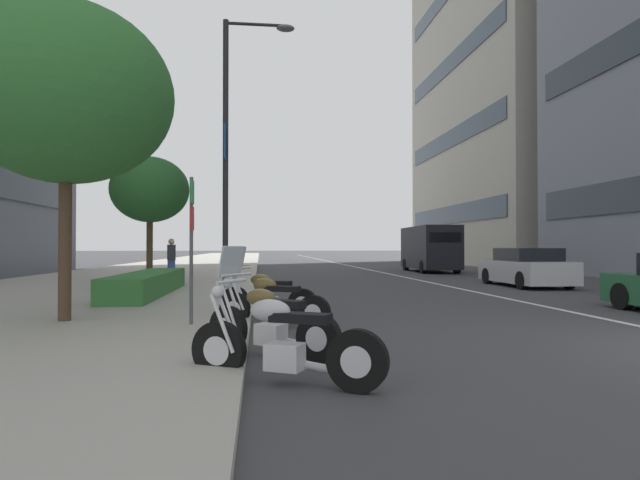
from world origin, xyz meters
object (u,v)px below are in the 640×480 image
Objects in this scene: delivery_van_ahead at (430,248)px; parking_sign_by_curb at (192,232)px; street_tree_mid_sidewalk at (150,190)px; motorcycle_mid_row at (283,346)px; street_tree_near_plaza_corner at (66,95)px; pedestrian_on_plaza at (171,260)px; motorcycle_under_tarp at (268,323)px; motorcycle_far_end_row at (267,297)px; street_lamp_with_banners at (235,129)px; motorcycle_second_in_row at (271,303)px; car_approaching_light at (526,268)px.

delivery_van_ahead is 23.50m from parking_sign_by_curb.
street_tree_mid_sidewalk is (10.38, 2.78, 1.80)m from parking_sign_by_curb.
motorcycle_mid_row is 6.75m from street_tree_near_plaza_corner.
delivery_van_ahead is 3.68× the size of pedestrian_on_plaza.
pedestrian_on_plaza is at bearing -55.23° from street_tree_mid_sidewalk.
motorcycle_under_tarp is 3.91m from motorcycle_far_end_row.
street_tree_mid_sidewalk is (8.51, 4.08, 3.09)m from motorcycle_far_end_row.
street_tree_near_plaza_corner is (2.73, 3.55, 3.73)m from motorcycle_under_tarp.
street_lamp_with_banners is 5.64m from pedestrian_on_plaza.
delivery_van_ahead is at bearing -33.54° from street_tree_near_plaza_corner.
motorcycle_mid_row is 14.82m from pedestrian_on_plaza.
street_lamp_with_banners is (7.72, 1.00, 4.87)m from motorcycle_second_in_row.
parking_sign_by_curb is 0.44× the size of street_tree_near_plaza_corner.
motorcycle_far_end_row is at bearing -85.08° from pedestrian_on_plaza.
street_tree_near_plaza_corner is at bearing -177.09° from street_tree_mid_sidewalk.
street_tree_mid_sidewalk is (0.97, 13.71, 2.84)m from car_approaching_light.
car_approaching_light reaches higher than motorcycle_mid_row.
motorcycle_far_end_row is 2.62m from parking_sign_by_curb.
motorcycle_far_end_row is (3.91, -0.04, -0.03)m from motorcycle_under_tarp.
motorcycle_far_end_row is 0.80× the size of parking_sign_by_curb.
street_lamp_with_banners is (-12.54, 10.67, 3.90)m from delivery_van_ahead.
street_lamp_with_banners is 8.06m from street_tree_near_plaza_corner.
motorcycle_far_end_row is 9.62m from pedestrian_on_plaza.
street_tree_mid_sidewalk is 2.68m from pedestrian_on_plaza.
motorcycle_under_tarp is 24.81m from delivery_van_ahead.
motorcycle_mid_row is 1.26× the size of pedestrian_on_plaza.
street_tree_near_plaza_corner is 10.66m from pedestrian_on_plaza.
car_approaching_light is at bearing -22.13° from pedestrian_on_plaza.
delivery_van_ahead reaches higher than pedestrian_on_plaza.
pedestrian_on_plaza is at bearing -49.13° from motorcycle_mid_row.
parking_sign_by_curb is 0.55× the size of street_tree_mid_sidewalk.
street_lamp_with_banners reaches higher than motorcycle_under_tarp.
motorcycle_second_in_row is 0.44× the size of street_tree_mid_sidewalk.
street_tree_near_plaza_corner is (-1.18, 3.59, 3.76)m from motorcycle_far_end_row.
delivery_van_ahead is (22.80, -9.75, 0.97)m from motorcycle_under_tarp.
motorcycle_under_tarp reaches higher than motorcycle_far_end_row.
street_tree_mid_sidewalk is at bearing -33.02° from motorcycle_under_tarp.
street_tree_near_plaza_corner is (-8.71, 13.22, 3.50)m from car_approaching_light.
motorcycle_under_tarp is 2.54m from motorcycle_second_in_row.
street_tree_mid_sidewalk is (-10.38, 13.80, 2.10)m from delivery_van_ahead.
delivery_van_ahead is 17.39m from street_tree_mid_sidewalk.
street_lamp_with_banners reaches higher than street_tree_near_plaza_corner.
street_lamp_with_banners reaches higher than delivery_van_ahead.
parking_sign_by_curb is at bearing 177.58° from street_lamp_with_banners.
motorcycle_under_tarp is 0.29× the size of delivery_van_ahead.
motorcycle_under_tarp is 5.83m from street_tree_near_plaza_corner.
motorcycle_second_in_row is at bearing -87.36° from pedestrian_on_plaza.
parking_sign_by_curb reaches higher than pedestrian_on_plaza.
motorcycle_second_in_row is (4.04, 0.04, 0.02)m from motorcycle_mid_row.
street_lamp_with_banners is 1.55× the size of street_tree_near_plaza_corner.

